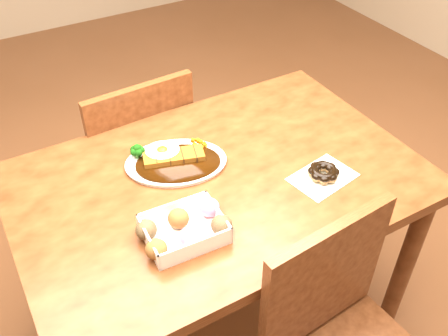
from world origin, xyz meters
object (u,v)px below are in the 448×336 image
donut_box (184,228)px  katsu_curry_plate (174,160)px  table (219,201)px  chair_far (135,159)px  pon_de_ring (323,173)px

donut_box → katsu_curry_plate: bearing=69.6°
table → katsu_curry_plate: size_ratio=3.32×
chair_far → pon_de_ring: bearing=114.0°
table → donut_box: size_ratio=4.99×
katsu_curry_plate → donut_box: 0.30m
katsu_curry_plate → donut_box: bearing=-110.4°
chair_far → katsu_curry_plate: chair_far is taller
chair_far → table: bearing=96.1°
katsu_curry_plate → donut_box: katsu_curry_plate is taller
table → chair_far: size_ratio=1.38×
table → katsu_curry_plate: katsu_curry_plate is taller
chair_far → donut_box: bearing=78.1°
donut_box → pon_de_ring: (0.46, 0.00, -0.01)m
chair_far → katsu_curry_plate: size_ratio=2.41×
table → donut_box: bearing=-140.5°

